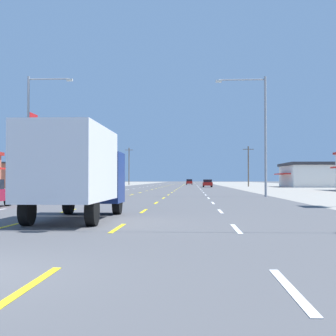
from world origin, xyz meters
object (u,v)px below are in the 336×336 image
box_truck_center_turn_nearest (77,169)px  pole_sign_left_row_1 (33,130)px  sedan_inner_left_mid (104,188)px  hatchback_inner_right_far (189,182)px  streetlight_right_row_0 (260,127)px  streetlight_left_row_0 (32,127)px  sedan_far_right_midfar (207,183)px

box_truck_center_turn_nearest → pole_sign_left_row_1: bearing=111.4°
sedan_inner_left_mid → pole_sign_left_row_1: (-10.97, 13.46, 6.40)m
box_truck_center_turn_nearest → hatchback_inner_right_far: bearing=88.2°
hatchback_inner_right_far → streetlight_right_row_0: 90.78m
streetlight_left_row_0 → streetlight_right_row_0: 19.51m
streetlight_left_row_0 → streetlight_right_row_0: streetlight_left_row_0 is taller
box_truck_center_turn_nearest → sedan_inner_left_mid: size_ratio=1.60×
pole_sign_left_row_1 → streetlight_left_row_0: size_ratio=0.88×
sedan_inner_left_mid → pole_sign_left_row_1: bearing=129.2°
sedan_far_right_midfar → box_truck_center_turn_nearest: bearing=-95.6°
sedan_far_right_midfar → hatchback_inner_right_far: bearing=95.2°
pole_sign_left_row_1 → streetlight_right_row_0: 27.79m
box_truck_center_turn_nearest → streetlight_left_row_0: streetlight_left_row_0 is taller
hatchback_inner_right_far → pole_sign_left_row_1: bearing=-103.0°
box_truck_center_turn_nearest → pole_sign_left_row_1: (-14.30, 36.41, 5.32)m
sedan_inner_left_mid → streetlight_left_row_0: 8.14m
sedan_inner_left_mid → sedan_far_right_midfar: size_ratio=1.00×
streetlight_right_row_0 → hatchback_inner_right_far: bearing=94.1°
streetlight_right_row_0 → box_truck_center_turn_nearest: bearing=-113.5°
sedan_far_right_midfar → pole_sign_left_row_1: bearing=-120.5°
sedan_far_right_midfar → streetlight_right_row_0: size_ratio=0.44×
sedan_inner_left_mid → streetlight_right_row_0: streetlight_right_row_0 is taller
pole_sign_left_row_1 → hatchback_inner_right_far: bearing=77.0°
box_truck_center_turn_nearest → streetlight_right_row_0: size_ratio=0.71×
streetlight_left_row_0 → streetlight_right_row_0: (19.51, 0.00, -0.09)m
box_truck_center_turn_nearest → streetlight_right_row_0: bearing=66.5°
box_truck_center_turn_nearest → streetlight_right_row_0: streetlight_right_row_0 is taller
hatchback_inner_right_far → box_truck_center_turn_nearest: bearing=-91.8°
sedan_inner_left_mid → sedan_far_right_midfar: bearing=78.1°
box_truck_center_turn_nearest → sedan_inner_left_mid: box_truck_center_turn_nearest is taller
hatchback_inner_right_far → streetlight_left_row_0: (-13.07, -90.41, 5.17)m
streetlight_left_row_0 → sedan_far_right_midfar: bearing=71.5°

